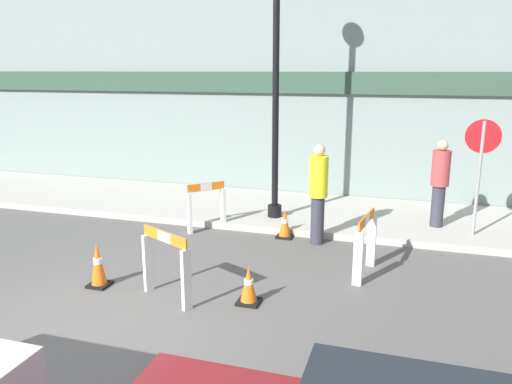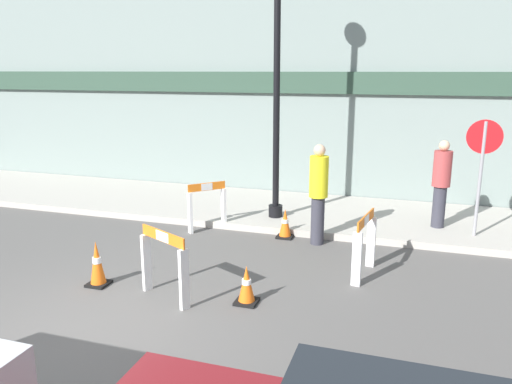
# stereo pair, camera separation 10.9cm
# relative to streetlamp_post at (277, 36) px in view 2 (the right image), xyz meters

# --- Properties ---
(ground_plane) EXTENTS (60.00, 60.00, 0.00)m
(ground_plane) POSITION_rel_streetlamp_post_xyz_m (-1.03, -5.25, -3.71)
(ground_plane) COLOR #565451
(sidewalk_slab) EXTENTS (18.00, 2.96, 0.14)m
(sidewalk_slab) POSITION_rel_streetlamp_post_xyz_m (-1.03, 0.73, -3.65)
(sidewalk_slab) COLOR #ADA89E
(sidewalk_slab) RESTS_ON ground_plane
(storefront_facade) EXTENTS (18.00, 0.22, 5.50)m
(storefront_facade) POSITION_rel_streetlamp_post_xyz_m (-1.03, 2.28, -0.96)
(storefront_facade) COLOR gray
(storefront_facade) RESTS_ON ground_plane
(streetlamp_post) EXTENTS (0.44, 0.44, 5.60)m
(streetlamp_post) POSITION_rel_streetlamp_post_xyz_m (0.00, 0.00, 0.00)
(streetlamp_post) COLOR black
(streetlamp_post) RESTS_ON sidewalk_slab
(stop_sign) EXTENTS (0.60, 0.07, 2.12)m
(stop_sign) POSITION_rel_streetlamp_post_xyz_m (3.80, -0.07, -2.16)
(stop_sign) COLOR gray
(stop_sign) RESTS_ON sidewalk_slab
(barricade_0) EXTENTS (0.89, 0.53, 0.99)m
(barricade_0) POSITION_rel_streetlamp_post_xyz_m (-0.49, -3.89, -3.17)
(barricade_0) COLOR white
(barricade_0) RESTS_ON ground_plane
(barricade_1) EXTENTS (0.27, 0.91, 0.97)m
(barricade_1) POSITION_rel_streetlamp_post_xyz_m (2.03, -2.23, -3.18)
(barricade_1) COLOR white
(barricade_1) RESTS_ON ground_plane
(barricade_2) EXTENTS (0.63, 0.64, 0.96)m
(barricade_2) POSITION_rel_streetlamp_post_xyz_m (-1.14, -0.90, -3.20)
(barricade_2) COLOR white
(barricade_2) RESTS_ON ground_plane
(traffic_cone_0) EXTENTS (0.30, 0.30, 0.56)m
(traffic_cone_0) POSITION_rel_streetlamp_post_xyz_m (0.43, -0.85, -3.45)
(traffic_cone_0) COLOR black
(traffic_cone_0) RESTS_ON ground_plane
(traffic_cone_1) EXTENTS (0.30, 0.30, 0.68)m
(traffic_cone_1) POSITION_rel_streetlamp_post_xyz_m (-1.65, -3.78, -3.39)
(traffic_cone_1) COLOR black
(traffic_cone_1) RESTS_ON ground_plane
(traffic_cone_2) EXTENTS (0.30, 0.30, 0.54)m
(traffic_cone_2) POSITION_rel_streetlamp_post_xyz_m (0.62, -3.66, -3.46)
(traffic_cone_2) COLOR black
(traffic_cone_2) RESTS_ON ground_plane
(person_worker) EXTENTS (0.47, 0.47, 1.83)m
(person_worker) POSITION_rel_streetlamp_post_xyz_m (1.07, -1.00, -2.72)
(person_worker) COLOR #33333D
(person_worker) RESTS_ON ground_plane
(person_pedestrian) EXTENTS (0.45, 0.45, 1.68)m
(person_pedestrian) POSITION_rel_streetlamp_post_xyz_m (3.17, 0.28, -2.67)
(person_pedestrian) COLOR #33333D
(person_pedestrian) RESTS_ON sidewalk_slab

